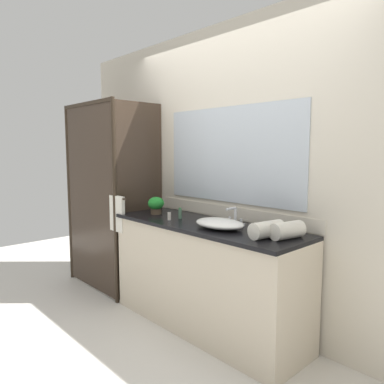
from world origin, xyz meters
TOP-DOWN VIEW (x-y plane):
  - ground_plane at (0.00, 0.00)m, footprint 8.00×8.00m
  - wall_back_with_mirror at (0.00, 0.34)m, footprint 4.40×0.06m
  - vanity_cabinet at (0.00, 0.01)m, footprint 1.80×0.58m
  - shower_enclosure at (-1.27, -0.19)m, footprint 1.20×0.59m
  - sink_basin at (0.21, -0.04)m, footprint 0.43×0.30m
  - faucet at (0.21, 0.14)m, footprint 0.17×0.13m
  - potted_plant at (-0.63, -0.02)m, footprint 0.15×0.15m
  - amenity_bottle_lotion at (-0.31, 0.00)m, footprint 0.03×0.03m
  - amenity_bottle_body_wash at (-0.31, -0.12)m, footprint 0.03×0.03m
  - rolled_towel_near_edge at (0.76, 0.04)m, footprint 0.16×0.26m
  - rolled_towel_middle at (0.65, -0.04)m, footprint 0.15×0.27m

SIDE VIEW (x-z plane):
  - ground_plane at x=0.00m, z-range 0.00..0.00m
  - vanity_cabinet at x=0.00m, z-range 0.00..0.90m
  - sink_basin at x=0.21m, z-range 0.90..0.97m
  - amenity_bottle_body_wash at x=-0.31m, z-range 0.90..0.98m
  - amenity_bottle_lotion at x=-0.31m, z-range 0.90..0.99m
  - faucet at x=0.21m, z-range 0.87..1.02m
  - rolled_towel_middle at x=0.65m, z-range 0.90..1.02m
  - rolled_towel_near_edge at x=0.76m, z-range 0.90..1.02m
  - potted_plant at x=-0.63m, z-range 0.91..1.07m
  - shower_enclosure at x=-1.27m, z-range 0.02..2.02m
  - wall_back_with_mirror at x=0.00m, z-range 0.00..2.60m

